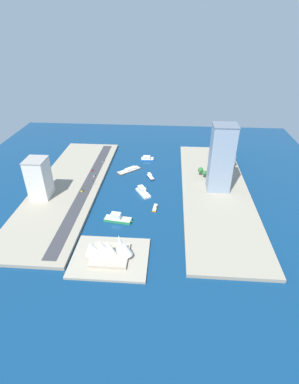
{
  "coord_description": "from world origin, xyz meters",
  "views": [
    {
      "loc": [
        -29.39,
        268.66,
        161.9
      ],
      "look_at": [
        -10.48,
        12.73,
        6.12
      ],
      "focal_mm": 27.16,
      "sensor_mm": 36.0,
      "label": 1
    }
  ],
  "objects_px": {
    "patrol_launch_navy": "(150,176)",
    "pickup_red": "(92,170)",
    "ferry_white_commuter": "(143,191)",
    "water_taxi_orange": "(155,208)",
    "ferry_green_doubledeck": "(118,218)",
    "tower_tall_glass": "(221,158)",
    "opera_landmark": "(109,249)",
    "hotel_broad_white": "(39,178)",
    "taxi_yellow_cab": "(82,190)",
    "warehouse_low_gray": "(223,157)",
    "traffic_light_waterfront": "(93,182)",
    "catamaran_blue": "(147,158)",
    "barge_flat_brown": "(130,170)",
    "sedan_silver": "(103,161)",
    "van_white": "(94,175)"
  },
  "relations": [
    {
      "from": "ferry_white_commuter",
      "to": "pickup_red",
      "type": "height_order",
      "value": "ferry_white_commuter"
    },
    {
      "from": "water_taxi_orange",
      "to": "opera_landmark",
      "type": "bearing_deg",
      "value": 66.07
    },
    {
      "from": "barge_flat_brown",
      "to": "sedan_silver",
      "type": "xyz_separation_m",
      "value": [
        36.1,
        -16.11,
        2.9
      ]
    },
    {
      "from": "catamaran_blue",
      "to": "pickup_red",
      "type": "bearing_deg",
      "value": 34.59
    },
    {
      "from": "taxi_yellow_cab",
      "to": "catamaran_blue",
      "type": "bearing_deg",
      "value": -124.39
    },
    {
      "from": "ferry_green_doubledeck",
      "to": "sedan_silver",
      "type": "bearing_deg",
      "value": -71.9
    },
    {
      "from": "ferry_green_doubledeck",
      "to": "hotel_broad_white",
      "type": "bearing_deg",
      "value": -21.31
    },
    {
      "from": "ferry_green_doubledeck",
      "to": "ferry_white_commuter",
      "type": "distance_m",
      "value": 53.33
    },
    {
      "from": "ferry_white_commuter",
      "to": "water_taxi_orange",
      "type": "relative_size",
      "value": 1.76
    },
    {
      "from": "ferry_green_doubledeck",
      "to": "patrol_launch_navy",
      "type": "bearing_deg",
      "value": -105.81
    },
    {
      "from": "hotel_broad_white",
      "to": "taxi_yellow_cab",
      "type": "relative_size",
      "value": 7.86
    },
    {
      "from": "van_white",
      "to": "opera_landmark",
      "type": "distance_m",
      "value": 134.79
    },
    {
      "from": "pickup_red",
      "to": "opera_landmark",
      "type": "bearing_deg",
      "value": 108.94
    },
    {
      "from": "ferry_green_doubledeck",
      "to": "sedan_silver",
      "type": "xyz_separation_m",
      "value": [
        38.54,
        -117.91,
        1.43
      ]
    },
    {
      "from": "pickup_red",
      "to": "hotel_broad_white",
      "type": "bearing_deg",
      "value": 57.86
    },
    {
      "from": "warehouse_low_gray",
      "to": "van_white",
      "type": "height_order",
      "value": "warehouse_low_gray"
    },
    {
      "from": "pickup_red",
      "to": "barge_flat_brown",
      "type": "bearing_deg",
      "value": -167.08
    },
    {
      "from": "warehouse_low_gray",
      "to": "traffic_light_waterfront",
      "type": "relative_size",
      "value": 4.36
    },
    {
      "from": "warehouse_low_gray",
      "to": "sedan_silver",
      "type": "xyz_separation_m",
      "value": [
        151.1,
        8.46,
        -6.25
      ]
    },
    {
      "from": "pickup_red",
      "to": "sedan_silver",
      "type": "height_order",
      "value": "pickup_red"
    },
    {
      "from": "opera_landmark",
      "to": "tower_tall_glass",
      "type": "bearing_deg",
      "value": -131.14
    },
    {
      "from": "warehouse_low_gray",
      "to": "taxi_yellow_cab",
      "type": "xyz_separation_m",
      "value": [
        157.86,
        81.62,
        -6.19
      ]
    },
    {
      "from": "patrol_launch_navy",
      "to": "traffic_light_waterfront",
      "type": "bearing_deg",
      "value": 24.75
    },
    {
      "from": "water_taxi_orange",
      "to": "van_white",
      "type": "distance_m",
      "value": 93.38
    },
    {
      "from": "sedan_silver",
      "to": "ferry_white_commuter",
      "type": "bearing_deg",
      "value": 130.07
    },
    {
      "from": "patrol_launch_navy",
      "to": "warehouse_low_gray",
      "type": "height_order",
      "value": "warehouse_low_gray"
    },
    {
      "from": "tower_tall_glass",
      "to": "warehouse_low_gray",
      "type": "xyz_separation_m",
      "value": [
        -14.54,
        -65.41,
        -28.11
      ]
    },
    {
      "from": "taxi_yellow_cab",
      "to": "opera_landmark",
      "type": "bearing_deg",
      "value": 116.76
    },
    {
      "from": "water_taxi_orange",
      "to": "traffic_light_waterfront",
      "type": "relative_size",
      "value": 2.02
    },
    {
      "from": "patrol_launch_navy",
      "to": "pickup_red",
      "type": "distance_m",
      "value": 70.87
    },
    {
      "from": "ferry_green_doubledeck",
      "to": "tower_tall_glass",
      "type": "distance_m",
      "value": 120.85
    },
    {
      "from": "ferry_green_doubledeck",
      "to": "sedan_silver",
      "type": "distance_m",
      "value": 124.06
    },
    {
      "from": "van_white",
      "to": "water_taxi_orange",
      "type": "bearing_deg",
      "value": 142.48
    },
    {
      "from": "opera_landmark",
      "to": "sedan_silver",
      "type": "bearing_deg",
      "value": -76.35
    },
    {
      "from": "barge_flat_brown",
      "to": "opera_landmark",
      "type": "height_order",
      "value": "opera_landmark"
    },
    {
      "from": "tower_tall_glass",
      "to": "pickup_red",
      "type": "height_order",
      "value": "tower_tall_glass"
    },
    {
      "from": "tower_tall_glass",
      "to": "taxi_yellow_cab",
      "type": "height_order",
      "value": "tower_tall_glass"
    },
    {
      "from": "van_white",
      "to": "taxi_yellow_cab",
      "type": "bearing_deg",
      "value": 82.1
    },
    {
      "from": "water_taxi_orange",
      "to": "opera_landmark",
      "type": "xyz_separation_m",
      "value": [
        31.48,
        70.93,
        8.18
      ]
    },
    {
      "from": "barge_flat_brown",
      "to": "warehouse_low_gray",
      "type": "bearing_deg",
      "value": -167.94
    },
    {
      "from": "tower_tall_glass",
      "to": "traffic_light_waterfront",
      "type": "relative_size",
      "value": 10.84
    },
    {
      "from": "van_white",
      "to": "warehouse_low_gray",
      "type": "bearing_deg",
      "value": -162.74
    },
    {
      "from": "patrol_launch_navy",
      "to": "barge_flat_brown",
      "type": "height_order",
      "value": "patrol_launch_navy"
    },
    {
      "from": "taxi_yellow_cab",
      "to": "ferry_white_commuter",
      "type": "bearing_deg",
      "value": -175.32
    },
    {
      "from": "sedan_silver",
      "to": "taxi_yellow_cab",
      "type": "bearing_deg",
      "value": 84.72
    },
    {
      "from": "patrol_launch_navy",
      "to": "catamaran_blue",
      "type": "height_order",
      "value": "catamaran_blue"
    },
    {
      "from": "barge_flat_brown",
      "to": "catamaran_blue",
      "type": "relative_size",
      "value": 1.58
    },
    {
      "from": "taxi_yellow_cab",
      "to": "traffic_light_waterfront",
      "type": "relative_size",
      "value": 0.8
    },
    {
      "from": "ferry_white_commuter",
      "to": "taxi_yellow_cab",
      "type": "relative_size",
      "value": 4.42
    },
    {
      "from": "patrol_launch_navy",
      "to": "barge_flat_brown",
      "type": "xyz_separation_m",
      "value": [
        26.69,
        -16.13,
        -0.38
      ]
    }
  ]
}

